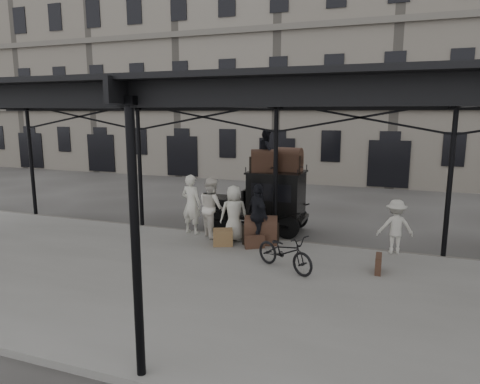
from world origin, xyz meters
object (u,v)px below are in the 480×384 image
(bicycle, at_px, (285,252))
(steamer_trunk_platform, at_px, (261,232))
(taxi, at_px, (268,198))
(porter_official, at_px, (258,215))
(steamer_trunk_roof_near, at_px, (264,162))
(porter_left, at_px, (191,204))

(bicycle, distance_m, steamer_trunk_platform, 2.37)
(taxi, relative_size, bicycle, 1.96)
(porter_official, distance_m, bicycle, 2.24)
(porter_official, height_order, bicycle, porter_official)
(steamer_trunk_roof_near, bearing_deg, bicycle, -85.68)
(porter_left, xyz_separation_m, steamer_trunk_platform, (2.55, -0.29, -0.64))
(porter_official, relative_size, steamer_trunk_roof_near, 2.18)
(porter_official, bearing_deg, steamer_trunk_roof_near, -32.64)
(steamer_trunk_roof_near, bearing_deg, porter_left, -166.77)
(porter_left, distance_m, steamer_trunk_platform, 2.64)
(porter_left, height_order, porter_official, porter_left)
(steamer_trunk_roof_near, distance_m, steamer_trunk_platform, 2.65)
(porter_official, height_order, steamer_trunk_roof_near, steamer_trunk_roof_near)
(porter_official, bearing_deg, steamer_trunk_platform, -51.91)
(bicycle, xyz_separation_m, steamer_trunk_roof_near, (-1.71, 3.69, 1.86))
(taxi, relative_size, steamer_trunk_roof_near, 4.15)
(taxi, distance_m, bicycle, 4.30)
(taxi, relative_size, porter_left, 1.81)
(porter_left, height_order, steamer_trunk_platform, porter_left)
(porter_left, relative_size, steamer_trunk_platform, 1.99)
(porter_left, distance_m, steamer_trunk_roof_near, 2.87)
(taxi, distance_m, steamer_trunk_platform, 2.09)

